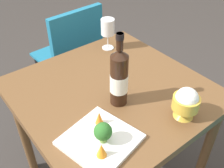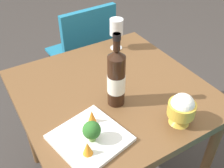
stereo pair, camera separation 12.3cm
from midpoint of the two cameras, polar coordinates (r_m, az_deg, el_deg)
name	(u,v)px [view 1 (the left image)]	position (r m, az deg, el deg)	size (l,w,h in m)	color
dining_table	(112,103)	(1.30, -2.70, -4.23)	(0.85, 0.85, 0.72)	brown
chair_by_wall	(73,51)	(1.93, -10.24, 7.01)	(0.42, 0.42, 0.85)	teal
wine_bottle	(119,78)	(1.09, -1.68, 1.26)	(0.08, 0.08, 0.34)	black
wine_glass	(108,28)	(1.50, -3.33, 11.94)	(0.08, 0.08, 0.18)	white
rice_bowl	(186,103)	(1.09, 12.56, -4.06)	(0.11, 0.11, 0.14)	gold
serving_plate	(100,140)	(1.02, -6.12, -12.02)	(0.30, 0.30, 0.02)	white
broccoli_floret	(103,132)	(0.97, -5.65, -10.40)	(0.07, 0.07, 0.09)	#729E4C
carrot_garnish_left	(102,150)	(0.94, -6.11, -14.16)	(0.04, 0.04, 0.06)	orange
carrot_garnish_right	(99,118)	(1.05, -6.16, -7.38)	(0.03, 0.03, 0.06)	orange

